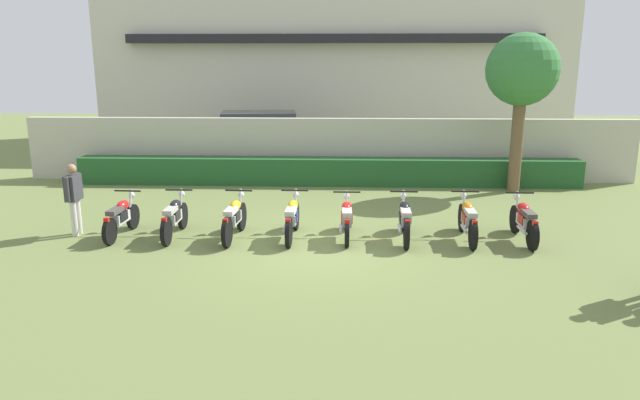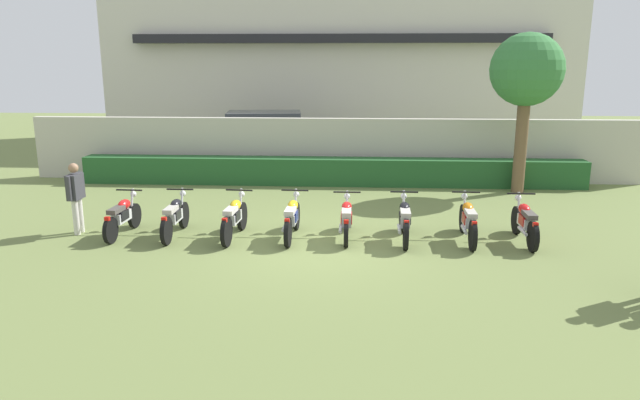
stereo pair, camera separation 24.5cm
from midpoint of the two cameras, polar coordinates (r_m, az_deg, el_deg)
ground at (r=12.15m, az=0.35°, el=-4.49°), size 60.00×60.00×0.00m
building at (r=27.91m, az=2.27°, el=14.71°), size 20.20×6.50×8.68m
compound_wall at (r=18.59m, az=1.51°, el=4.95°), size 19.19×0.30×1.98m
hedge_row at (r=18.00m, az=1.42°, el=2.80°), size 15.35×0.70×0.83m
parked_car at (r=22.04m, az=-4.73°, el=6.12°), size 4.68×2.49×1.89m
tree_near_inspector at (r=17.67m, az=19.91°, el=11.63°), size 2.04×2.04×4.52m
motorcycle_in_row_0 at (r=13.43m, az=-18.26°, el=-1.49°), size 0.60×1.77×0.94m
motorcycle_in_row_1 at (r=13.07m, az=-13.47°, el=-1.54°), size 0.60×1.88×0.96m
motorcycle_in_row_2 at (r=12.68m, az=-7.83°, el=-1.70°), size 0.60×1.90×0.97m
motorcycle_in_row_3 at (r=12.58m, az=-2.19°, el=-1.73°), size 0.60×1.92×0.97m
motorcycle_in_row_4 at (r=12.55m, az=3.16°, el=-1.83°), size 0.60×1.78×0.94m
motorcycle_in_row_5 at (r=12.53m, az=8.80°, el=-1.92°), size 0.60×1.90×0.98m
motorcycle_in_row_6 at (r=12.78m, az=14.79°, el=-1.92°), size 0.60×1.96×0.97m
motorcycle_in_row_7 at (r=13.03m, az=19.89°, el=-2.00°), size 0.60×1.87×0.97m
inspector_person at (r=13.81m, az=-22.27°, el=0.66°), size 0.22×0.65×1.58m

